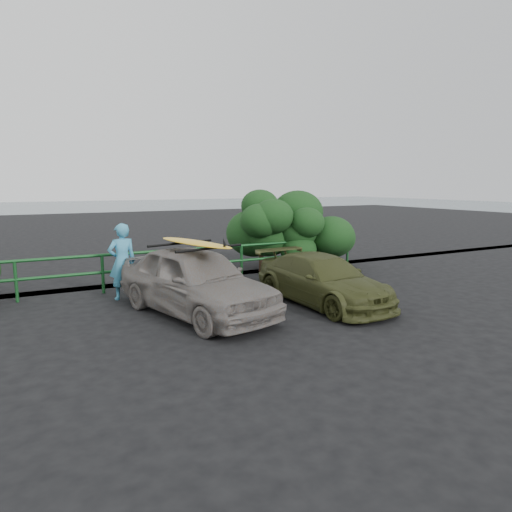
{
  "coord_description": "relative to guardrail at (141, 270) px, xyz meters",
  "views": [
    {
      "loc": [
        -2.86,
        -7.12,
        2.83
      ],
      "look_at": [
        2.14,
        2.42,
        1.11
      ],
      "focal_mm": 32.0,
      "sensor_mm": 36.0,
      "label": 1
    }
  ],
  "objects": [
    {
      "name": "shrub_right",
      "position": [
        5.0,
        0.5,
        0.7
      ],
      "size": [
        3.2,
        2.4,
        2.43
      ],
      "primitive_type": null,
      "color": "#173D16",
      "rests_on": "ground"
    },
    {
      "name": "surfboard",
      "position": [
        0.47,
        -2.94,
        1.06
      ],
      "size": [
        1.12,
        2.55,
        0.07
      ],
      "primitive_type": "ellipsoid",
      "rotation": [
        0.0,
        0.0,
        0.25
      ],
      "color": "yellow",
      "rests_on": "roof_rack"
    },
    {
      "name": "olive_vehicle",
      "position": [
        3.44,
        -3.49,
        0.05
      ],
      "size": [
        1.86,
        4.05,
        1.15
      ],
      "primitive_type": "imported",
      "rotation": [
        0.0,
        0.0,
        0.06
      ],
      "color": "#3C401C",
      "rests_on": "ground"
    },
    {
      "name": "ocean",
      "position": [
        0.0,
        55.0,
        -0.52
      ],
      "size": [
        200.0,
        200.0,
        0.0
      ],
      "primitive_type": "plane",
      "color": "slate",
      "rests_on": "ground"
    },
    {
      "name": "roof_rack",
      "position": [
        0.47,
        -2.94,
        0.99
      ],
      "size": [
        1.88,
        1.52,
        0.05
      ],
      "primitive_type": null,
      "rotation": [
        0.0,
        0.0,
        0.25
      ],
      "color": "black",
      "rests_on": "sedan"
    },
    {
      "name": "guardrail",
      "position": [
        0.0,
        0.0,
        0.0
      ],
      "size": [
        14.0,
        0.08,
        1.04
      ],
      "primitive_type": null,
      "color": "#14491E",
      "rests_on": "ground"
    },
    {
      "name": "sedan",
      "position": [
        0.47,
        -2.94,
        0.22
      ],
      "size": [
        2.77,
        4.65,
        1.48
      ],
      "primitive_type": "imported",
      "rotation": [
        0.0,
        0.0,
        0.25
      ],
      "color": "slate",
      "rests_on": "ground"
    },
    {
      "name": "man",
      "position": [
        -0.66,
        -0.85,
        0.42
      ],
      "size": [
        0.72,
        0.51,
        1.88
      ],
      "primitive_type": "imported",
      "rotation": [
        0.0,
        0.0,
        3.23
      ],
      "color": "#429EC6",
      "rests_on": "ground"
    },
    {
      "name": "ground",
      "position": [
        0.0,
        -5.0,
        -0.52
      ],
      "size": [
        80.0,
        80.0,
        0.0
      ],
      "primitive_type": "plane",
      "color": "black"
    }
  ]
}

